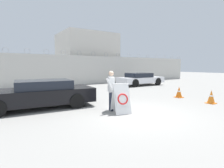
# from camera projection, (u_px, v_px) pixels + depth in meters

# --- Properties ---
(ground_plane) EXTENTS (90.00, 90.00, 0.00)m
(ground_plane) POSITION_uv_depth(u_px,v_px,m) (137.00, 114.00, 6.72)
(ground_plane) COLOR gray
(perimeter_wall) EXTENTS (36.00, 0.30, 3.31)m
(perimeter_wall) POSITION_uv_depth(u_px,v_px,m) (56.00, 70.00, 15.86)
(perimeter_wall) COLOR beige
(perimeter_wall) RESTS_ON ground_plane
(building_block) EXTENTS (6.23, 5.54, 5.69)m
(building_block) POSITION_uv_depth(u_px,v_px,m) (87.00, 58.00, 21.55)
(building_block) COLOR beige
(building_block) RESTS_ON ground_plane
(barricade_sign) EXTENTS (0.78, 0.82, 1.17)m
(barricade_sign) POSITION_uv_depth(u_px,v_px,m) (121.00, 98.00, 6.83)
(barricade_sign) COLOR white
(barricade_sign) RESTS_ON ground_plane
(security_guard) EXTENTS (0.53, 0.59, 1.65)m
(security_guard) POSITION_uv_depth(u_px,v_px,m) (111.00, 89.00, 7.18)
(security_guard) COLOR #232838
(security_guard) RESTS_ON ground_plane
(traffic_cone_near) EXTENTS (0.42, 0.42, 0.64)m
(traffic_cone_near) POSITION_uv_depth(u_px,v_px,m) (179.00, 92.00, 10.26)
(traffic_cone_near) COLOR orange
(traffic_cone_near) RESTS_ON ground_plane
(traffic_cone_mid) EXTENTS (0.41, 0.41, 0.66)m
(traffic_cone_mid) POSITION_uv_depth(u_px,v_px,m) (211.00, 97.00, 8.59)
(traffic_cone_mid) COLOR orange
(traffic_cone_mid) RESTS_ON ground_plane
(parked_car_front_coupe) EXTENTS (4.87, 2.26, 1.22)m
(parked_car_front_coupe) POSITION_uv_depth(u_px,v_px,m) (39.00, 94.00, 7.67)
(parked_car_front_coupe) COLOR black
(parked_car_front_coupe) RESTS_ON ground_plane
(parked_car_far_side) EXTENTS (4.53, 2.08, 1.19)m
(parked_car_far_side) POSITION_uv_depth(u_px,v_px,m) (140.00, 79.00, 16.68)
(parked_car_far_side) COLOR black
(parked_car_far_side) RESTS_ON ground_plane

